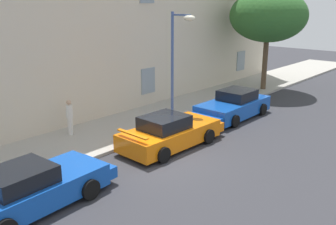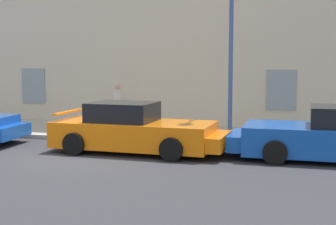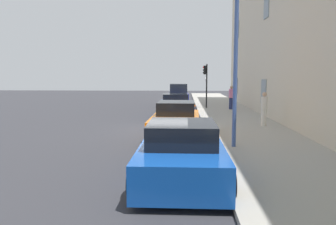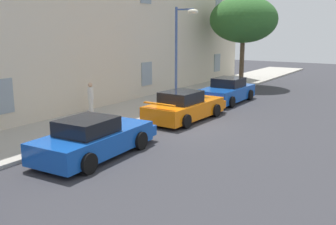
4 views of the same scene
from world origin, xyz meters
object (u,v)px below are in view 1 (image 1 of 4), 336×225
object	(u,v)px
sportscar_red_lead	(36,187)
pedestrian_strolling	(70,117)
tree_near_kerb	(268,16)
sportscar_white_middle	(232,107)
sportscar_yellow_flank	(172,132)
street_lamp	(179,48)

from	to	relation	value
sportscar_red_lead	pedestrian_strolling	world-z (taller)	pedestrian_strolling
sportscar_red_lead	tree_near_kerb	world-z (taller)	tree_near_kerb
sportscar_white_middle	pedestrian_strolling	distance (m)	8.55
sportscar_red_lead	sportscar_yellow_flank	xyz separation A→B (m)	(6.61, 0.20, 0.00)
sportscar_red_lead	sportscar_white_middle	xyz separation A→B (m)	(11.85, 0.51, 0.00)
pedestrian_strolling	tree_near_kerb	bearing A→B (deg)	-8.07
sportscar_yellow_flank	tree_near_kerb	distance (m)	13.31
sportscar_red_lead	street_lamp	world-z (taller)	street_lamp
tree_near_kerb	pedestrian_strolling	size ratio (longest dim) A/B	4.12
sportscar_white_middle	pedestrian_strolling	size ratio (longest dim) A/B	3.07
sportscar_yellow_flank	pedestrian_strolling	bearing A→B (deg)	118.97
sportscar_white_middle	tree_near_kerb	bearing A→B (deg)	14.63
street_lamp	tree_near_kerb	bearing A→B (deg)	2.91
sportscar_red_lead	tree_near_kerb	size ratio (longest dim) A/B	0.75
sportscar_red_lead	sportscar_yellow_flank	bearing A→B (deg)	1.73
tree_near_kerb	pedestrian_strolling	xyz separation A→B (m)	(-14.67, 2.08, -4.16)
sportscar_red_lead	pedestrian_strolling	size ratio (longest dim) A/B	3.11
sportscar_yellow_flank	pedestrian_strolling	world-z (taller)	pedestrian_strolling
street_lamp	pedestrian_strolling	size ratio (longest dim) A/B	3.32
street_lamp	pedestrian_strolling	xyz separation A→B (m)	(-4.72, 2.59, -2.95)
sportscar_red_lead	sportscar_yellow_flank	distance (m)	6.61
tree_near_kerb	sportscar_red_lead	bearing A→B (deg)	-172.91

